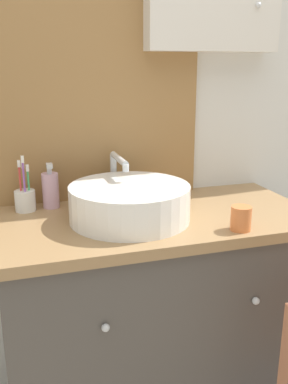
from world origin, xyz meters
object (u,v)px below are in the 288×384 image
(toothbrush_holder, at_px, (25,198))
(drinking_cup, at_px, (241,218))
(sink_basin, at_px, (130,202))
(soap_dispenser, at_px, (51,190))

(toothbrush_holder, xyz_separation_m, drinking_cup, (0.62, -0.39, -0.01))
(sink_basin, bearing_deg, toothbrush_holder, 149.15)
(drinking_cup, bearing_deg, toothbrush_holder, 148.07)
(toothbrush_holder, distance_m, soap_dispenser, 0.09)
(drinking_cup, bearing_deg, sink_basin, 146.93)
(soap_dispenser, distance_m, drinking_cup, 0.67)
(toothbrush_holder, bearing_deg, sink_basin, -30.85)
(sink_basin, relative_size, toothbrush_holder, 2.28)
(sink_basin, distance_m, toothbrush_holder, 0.38)
(toothbrush_holder, height_order, drinking_cup, toothbrush_holder)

